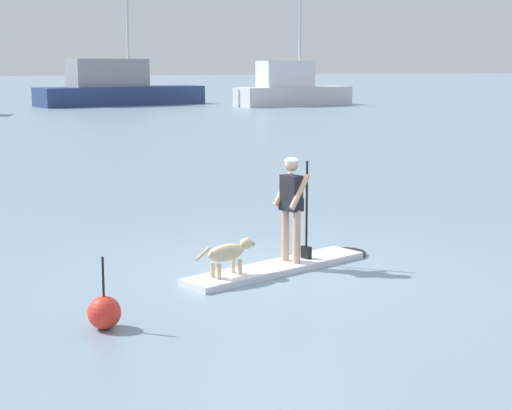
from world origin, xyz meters
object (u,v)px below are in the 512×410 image
Objects in this scene: dog at (229,253)px; marker_buoy at (104,312)px; paddleboard at (287,266)px; person_paddler at (292,201)px; moored_boat_far_starboard at (291,89)px; moored_boat_far_port at (117,88)px.

marker_buoy is (-2.11, -1.64, -0.24)m from dog.
paddleboard is 2.15× the size of person_paddler.
moored_boat_far_starboard is (18.39, 47.23, 0.19)m from person_paddler.
paddleboard is 50.77m from moored_boat_far_starboard.
person_paddler is 1.46m from dog.
dog is at bearing -112.33° from moored_boat_far_starboard.
person_paddler is at bearing 22.76° from dog.
paddleboard is 1.28m from dog.
person_paddler is 0.17× the size of moored_boat_far_starboard.
moored_boat_far_port is 54.96m from marker_buoy.
marker_buoy reaches higher than dog.
moored_boat_far_port reaches higher than dog.
person_paddler is at bearing -111.28° from moored_boat_far_starboard.
person_paddler is 52.36m from moored_boat_far_port.
dog is at bearing -157.24° from paddleboard.
paddleboard is 0.27× the size of moored_boat_far_port.
person_paddler is (0.10, 0.04, 1.03)m from paddleboard.
paddleboard is 3.96× the size of marker_buoy.
marker_buoy reaches higher than paddleboard.
moored_boat_far_port is 1.37× the size of moored_boat_far_starboard.
moored_boat_far_port reaches higher than person_paddler.
moored_boat_far_starboard is (19.60, 47.73, 0.83)m from dog.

